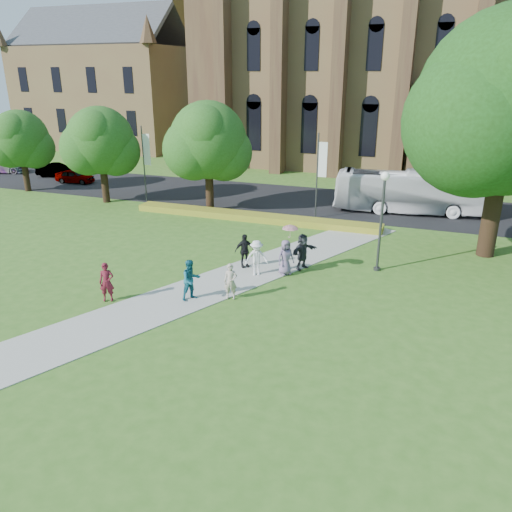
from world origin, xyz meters
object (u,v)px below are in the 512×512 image
at_px(car_0, 75,176).
at_px(pedestrian_0, 107,282).
at_px(large_tree, 510,103).
at_px(tour_coach, 411,192).
at_px(car_2, 2,165).
at_px(streetlamp, 382,210).
at_px(car_1, 57,170).

bearing_deg(car_0, pedestrian_0, -142.33).
xyz_separation_m(large_tree, car_0, (-35.26, 8.17, -7.72)).
xyz_separation_m(tour_coach, pedestrian_0, (-11.71, -20.78, -0.63)).
distance_m(large_tree, car_2, 47.46).
bearing_deg(streetlamp, car_1, 156.68).
distance_m(tour_coach, car_2, 41.05).
height_order(car_2, pedestrian_0, pedestrian_0).
bearing_deg(pedestrian_0, car_1, 109.16).
bearing_deg(car_2, car_1, -106.91).
relative_size(large_tree, car_0, 3.59).
height_order(streetlamp, large_tree, large_tree).
relative_size(tour_coach, car_1, 2.74).
bearing_deg(pedestrian_0, car_2, 116.96).
relative_size(streetlamp, pedestrian_0, 2.88).
height_order(large_tree, car_2, large_tree).
relative_size(streetlamp, car_0, 1.43).
height_order(car_0, car_2, car_2).
bearing_deg(tour_coach, car_1, 79.89).
height_order(tour_coach, car_1, tour_coach).
distance_m(large_tree, pedestrian_0, 22.09).
distance_m(car_2, pedestrian_0, 36.92).
distance_m(streetlamp, car_0, 32.45).
bearing_deg(tour_coach, car_0, 82.73).
relative_size(streetlamp, car_1, 1.28).
distance_m(car_1, car_2, 7.00).
relative_size(streetlamp, tour_coach, 0.47).
bearing_deg(car_2, large_tree, -119.40).
distance_m(car_0, pedestrian_0, 28.02).
distance_m(car_0, car_2, 10.68).
xyz_separation_m(large_tree, pedestrian_0, (-16.52, -12.66, -7.42)).
relative_size(car_0, car_2, 0.71).
relative_size(car_0, pedestrian_0, 2.02).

